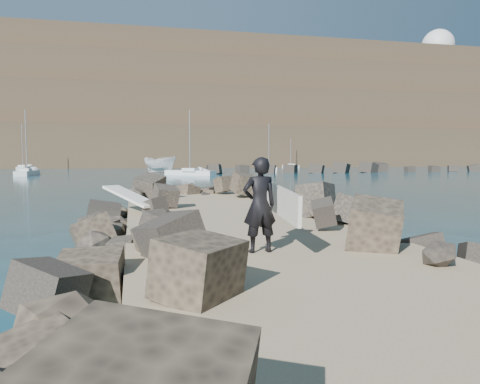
{
  "coord_description": "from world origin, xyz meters",
  "views": [
    {
      "loc": [
        -2.85,
        -13.29,
        2.45
      ],
      "look_at": [
        0.0,
        -1.0,
        1.5
      ],
      "focal_mm": 35.0,
      "sensor_mm": 36.0,
      "label": 1
    }
  ],
  "objects_px": {
    "surfer_with_board": "(263,205)",
    "sailboat_e": "(23,168)",
    "boat_imported": "(160,164)",
    "radome": "(438,51)",
    "surfboard_resting": "(130,200)"
  },
  "relations": [
    {
      "from": "boat_imported",
      "to": "radome",
      "type": "distance_m",
      "value": 146.98
    },
    {
      "from": "boat_imported",
      "to": "surfer_with_board",
      "type": "relative_size",
      "value": 2.94
    },
    {
      "from": "boat_imported",
      "to": "sailboat_e",
      "type": "relative_size",
      "value": 0.77
    },
    {
      "from": "sailboat_e",
      "to": "surfboard_resting",
      "type": "bearing_deg",
      "value": -75.88
    },
    {
      "from": "boat_imported",
      "to": "surfer_with_board",
      "type": "distance_m",
      "value": 64.8
    },
    {
      "from": "surfboard_resting",
      "to": "surfer_with_board",
      "type": "relative_size",
      "value": 1.09
    },
    {
      "from": "boat_imported",
      "to": "radome",
      "type": "xyz_separation_m",
      "value": [
        110.74,
        87.13,
        41.79
      ]
    },
    {
      "from": "surfboard_resting",
      "to": "radome",
      "type": "height_order",
      "value": "radome"
    },
    {
      "from": "surfboard_resting",
      "to": "surfer_with_board",
      "type": "bearing_deg",
      "value": -103.88
    },
    {
      "from": "boat_imported",
      "to": "sailboat_e",
      "type": "xyz_separation_m",
      "value": [
        -24.21,
        21.09,
        -0.95
      ]
    },
    {
      "from": "surfer_with_board",
      "to": "sailboat_e",
      "type": "xyz_separation_m",
      "value": [
        -22.31,
        85.87,
        -1.18
      ]
    },
    {
      "from": "surfboard_resting",
      "to": "sailboat_e",
      "type": "xyz_separation_m",
      "value": [
        -19.79,
        78.7,
        -0.69
      ]
    },
    {
      "from": "surfboard_resting",
      "to": "radome",
      "type": "distance_m",
      "value": 189.68
    },
    {
      "from": "surfer_with_board",
      "to": "boat_imported",
      "type": "bearing_deg",
      "value": 88.32
    },
    {
      "from": "surfboard_resting",
      "to": "sailboat_e",
      "type": "distance_m",
      "value": 81.16
    }
  ]
}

